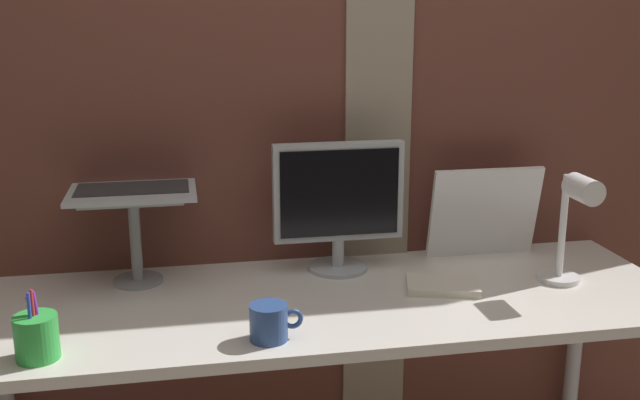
# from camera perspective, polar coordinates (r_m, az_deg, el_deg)

# --- Properties ---
(brick_wall_back) EXTENTS (3.46, 0.16, 2.42)m
(brick_wall_back) POSITION_cam_1_polar(r_m,az_deg,el_deg) (2.34, -0.13, 6.82)
(brick_wall_back) COLOR brown
(brick_wall_back) RESTS_ON ground_plane
(desk) EXTENTS (1.97, 0.67, 0.75)m
(desk) POSITION_cam_1_polar(r_m,az_deg,el_deg) (2.11, 0.52, -9.22)
(desk) COLOR silver
(desk) RESTS_ON ground_plane
(monitor) EXTENTS (0.39, 0.18, 0.39)m
(monitor) POSITION_cam_1_polar(r_m,az_deg,el_deg) (2.22, 1.41, 0.06)
(monitor) COLOR #ADB2B7
(monitor) RESTS_ON desk
(laptop_stand) EXTENTS (0.28, 0.22, 0.26)m
(laptop_stand) POSITION_cam_1_polar(r_m,az_deg,el_deg) (2.19, -13.87, -1.78)
(laptop_stand) COLOR gray
(laptop_stand) RESTS_ON desk
(laptop) EXTENTS (0.35, 0.30, 0.24)m
(laptop) POSITION_cam_1_polar(r_m,az_deg,el_deg) (2.22, -14.02, 2.46)
(laptop) COLOR #ADB2B7
(laptop) RESTS_ON laptop_stand
(whiteboard_panel) EXTENTS (0.35, 0.07, 0.29)m
(whiteboard_panel) POSITION_cam_1_polar(r_m,az_deg,el_deg) (2.41, 12.34, -0.93)
(whiteboard_panel) COLOR white
(whiteboard_panel) RESTS_ON desk
(desk_lamp) EXTENTS (0.12, 0.20, 0.33)m
(desk_lamp) POSITION_cam_1_polar(r_m,az_deg,el_deg) (2.20, 18.66, -1.33)
(desk_lamp) COLOR white
(desk_lamp) RESTS_ON desk
(pen_cup) EXTENTS (0.10, 0.10, 0.17)m
(pen_cup) POSITION_cam_1_polar(r_m,az_deg,el_deg) (1.84, -20.67, -9.67)
(pen_cup) COLOR green
(pen_cup) RESTS_ON desk
(coffee_mug) EXTENTS (0.13, 0.09, 0.09)m
(coffee_mug) POSITION_cam_1_polar(r_m,az_deg,el_deg) (1.82, -3.83, -9.22)
(coffee_mug) COLOR #2D4C8C
(coffee_mug) RESTS_ON desk
(paper_clutter_stack) EXTENTS (0.23, 0.19, 0.02)m
(paper_clutter_stack) POSITION_cam_1_polar(r_m,az_deg,el_deg) (2.16, 9.26, -6.39)
(paper_clutter_stack) COLOR silver
(paper_clutter_stack) RESTS_ON desk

